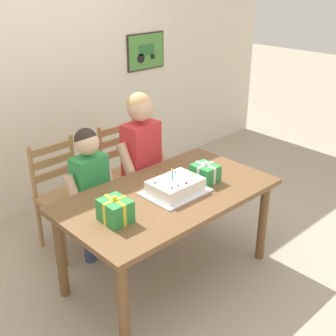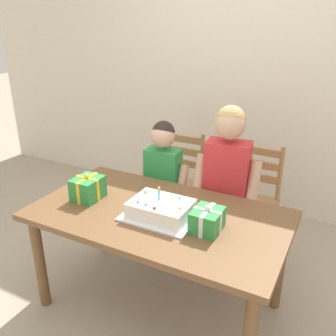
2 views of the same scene
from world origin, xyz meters
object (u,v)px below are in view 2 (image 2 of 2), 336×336
at_px(chair_right, 248,201).
at_px(child_younger, 163,176).
at_px(birthday_cake, 161,210).
at_px(gift_box_red_large, 88,188).
at_px(child_older, 227,176).
at_px(dining_table, 159,225).
at_px(chair_left, 175,185).
at_px(gift_box_beside_cake, 207,220).

xyz_separation_m(chair_right, child_younger, (-0.61, -0.31, 0.22)).
relative_size(birthday_cake, gift_box_red_large, 2.22).
bearing_deg(gift_box_red_large, child_older, 40.01).
relative_size(dining_table, chair_left, 1.70).
bearing_deg(child_younger, gift_box_beside_cake, -45.22).
distance_m(gift_box_red_large, gift_box_beside_cake, 0.84).
bearing_deg(dining_table, gift_box_beside_cake, -8.01).
bearing_deg(gift_box_beside_cake, child_older, 99.28).
distance_m(gift_box_red_large, chair_left, 1.00).
distance_m(gift_box_red_large, chair_right, 1.29).
bearing_deg(birthday_cake, chair_left, 111.72).
distance_m(gift_box_beside_cake, chair_left, 1.19).
height_order(birthday_cake, chair_left, chair_left).
relative_size(chair_right, child_older, 0.71).
bearing_deg(child_younger, birthday_cake, -62.67).
relative_size(dining_table, child_older, 1.21).
relative_size(dining_table, chair_right, 1.70).
relative_size(gift_box_beside_cake, chair_right, 0.21).
bearing_deg(chair_left, gift_box_beside_cake, -54.38).
height_order(chair_left, child_older, child_older).
bearing_deg(chair_left, chair_right, -0.00).
xyz_separation_m(birthday_cake, gift_box_beside_cake, (0.30, -0.01, 0.02)).
relative_size(child_older, child_younger, 1.15).
xyz_separation_m(birthday_cake, chair_right, (0.29, 0.92, -0.30)).
height_order(birthday_cake, child_younger, child_younger).
height_order(birthday_cake, child_older, child_older).
height_order(gift_box_beside_cake, chair_left, chair_left).
relative_size(birthday_cake, child_older, 0.34).
height_order(child_older, child_younger, child_older).
height_order(chair_left, child_younger, child_younger).
relative_size(chair_left, chair_right, 1.00).
bearing_deg(chair_left, child_older, -28.85).
bearing_deg(dining_table, gift_box_red_large, -174.45).
bearing_deg(child_older, gift_box_beside_cake, -80.72).
bearing_deg(child_younger, child_older, -0.04).
relative_size(chair_right, child_younger, 0.82).
height_order(dining_table, child_younger, child_younger).
xyz_separation_m(dining_table, child_younger, (-0.28, 0.57, 0.05)).
distance_m(chair_left, chair_right, 0.66).
bearing_deg(child_older, dining_table, -112.48).
bearing_deg(chair_left, dining_table, -69.56).
bearing_deg(birthday_cake, gift_box_beside_cake, -2.18).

